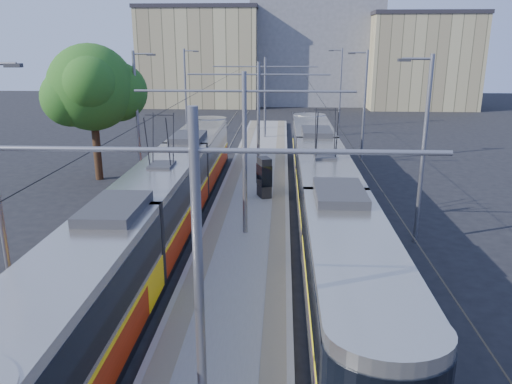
{
  "coord_description": "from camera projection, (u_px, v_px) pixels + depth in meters",
  "views": [
    {
      "loc": [
        1.6,
        -12.81,
        8.34
      ],
      "look_at": [
        0.38,
        9.92,
        1.6
      ],
      "focal_mm": 35.0,
      "sensor_mm": 36.0,
      "label": 1
    }
  ],
  "objects": [
    {
      "name": "tram_right",
      "position": [
        324.0,
        187.0,
        23.62
      ],
      "size": [
        2.43,
        31.41,
        5.5
      ],
      "color": "black",
      "rests_on": "ground"
    },
    {
      "name": "tree",
      "position": [
        98.0,
        89.0,
        30.76
      ],
      "size": [
        5.82,
        5.38,
        8.45
      ],
      "color": "#382314",
      "rests_on": "ground"
    },
    {
      "name": "platform",
      "position": [
        256.0,
        182.0,
        30.95
      ],
      "size": [
        4.0,
        50.0,
        0.3
      ],
      "primitive_type": "cube",
      "color": "gray",
      "rests_on": "ground"
    },
    {
      "name": "catenary",
      "position": [
        253.0,
        118.0,
        26.98
      ],
      "size": [
        9.2,
        70.0,
        7.0
      ],
      "color": "slate",
      "rests_on": "platform"
    },
    {
      "name": "tactile_strip_right",
      "position": [
        279.0,
        180.0,
        30.83
      ],
      "size": [
        0.7,
        50.0,
        0.01
      ],
      "primitive_type": "cube",
      "color": "gray",
      "rests_on": "platform"
    },
    {
      "name": "building_right",
      "position": [
        420.0,
        61.0,
        67.44
      ],
      "size": [
        14.28,
        10.2,
        12.49
      ],
      "color": "tan",
      "rests_on": "ground"
    },
    {
      "name": "tram_left",
      "position": [
        164.0,
        201.0,
        22.01
      ],
      "size": [
        2.43,
        31.25,
        5.5
      ],
      "color": "black",
      "rests_on": "ground"
    },
    {
      "name": "street_lamps",
      "position": [
        259.0,
        109.0,
        33.63
      ],
      "size": [
        15.18,
        38.22,
        8.0
      ],
      "color": "slate",
      "rests_on": "ground"
    },
    {
      "name": "building_left",
      "position": [
        202.0,
        57.0,
        70.77
      ],
      "size": [
        16.32,
        12.24,
        13.38
      ],
      "color": "tan",
      "rests_on": "ground"
    },
    {
      "name": "tactile_strip_left",
      "position": [
        233.0,
        179.0,
        30.98
      ],
      "size": [
        0.7,
        50.0,
        0.01
      ],
      "primitive_type": "cube",
      "color": "gray",
      "rests_on": "platform"
    },
    {
      "name": "shelter",
      "position": [
        264.0,
        176.0,
        27.16
      ],
      "size": [
        0.91,
        1.14,
        2.18
      ],
      "rotation": [
        0.0,
        0.0,
        0.36
      ],
      "color": "black",
      "rests_on": "platform"
    },
    {
      "name": "rails",
      "position": [
        256.0,
        184.0,
        30.98
      ],
      "size": [
        8.71,
        70.0,
        0.03
      ],
      "color": "gray",
      "rests_on": "ground"
    },
    {
      "name": "ground",
      "position": [
        225.0,
        339.0,
        14.71
      ],
      "size": [
        160.0,
        160.0,
        0.0
      ],
      "primitive_type": "plane",
      "color": "black",
      "rests_on": "ground"
    },
    {
      "name": "building_centre",
      "position": [
        314.0,
        41.0,
        73.17
      ],
      "size": [
        18.36,
        14.28,
        17.66
      ],
      "color": "gray",
      "rests_on": "ground"
    }
  ]
}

